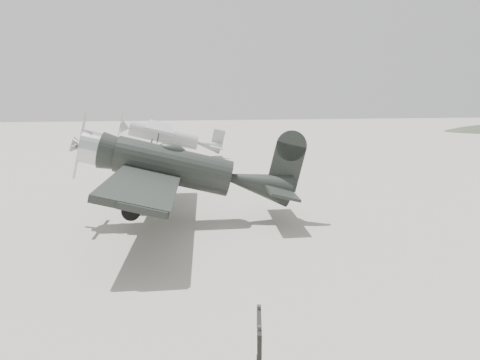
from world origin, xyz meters
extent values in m
plane|color=gray|center=(0.00, 0.00, 0.00)|extent=(160.00, 160.00, 0.00)
cylinder|color=black|center=(-2.44, 1.12, 2.05)|extent=(4.35, 1.87, 1.34)
cone|color=black|center=(0.69, 0.71, 2.10)|extent=(2.63, 1.55, 1.24)
cylinder|color=#ADAFB2|center=(-5.33, 1.50, 2.05)|extent=(1.01, 1.29, 1.19)
cone|color=#ADAFB2|center=(-5.90, 1.57, 2.05)|extent=(0.40, 0.57, 0.54)
cube|color=#ADAFB2|center=(-5.84, 1.56, 2.05)|extent=(0.08, 0.18, 2.49)
ellipsoid|color=black|center=(-2.63, 1.14, 2.64)|extent=(1.13, 0.78, 0.44)
cube|color=black|center=(-3.10, 1.21, 1.71)|extent=(3.47, 11.65, 0.21)
cube|color=black|center=(1.45, 0.61, 2.15)|extent=(1.56, 4.12, 0.10)
cube|color=black|center=(1.60, 0.60, 2.96)|extent=(1.15, 0.24, 1.72)
cylinder|color=black|center=(-3.65, -0.03, 0.40)|extent=(0.67, 0.24, 0.65)
cylinder|color=black|center=(-3.32, 2.54, 0.40)|extent=(0.67, 0.24, 0.65)
cylinder|color=#333333|center=(-3.65, -0.03, 1.04)|extent=(0.12, 0.12, 1.34)
cylinder|color=#333333|center=(-3.32, 2.54, 1.04)|extent=(0.12, 0.12, 1.34)
cylinder|color=black|center=(1.69, 0.58, 1.69)|extent=(0.22, 0.10, 0.21)
cylinder|color=gray|center=(-2.00, 19.50, 1.77)|extent=(5.16, 1.32, 1.08)
cone|color=gray|center=(1.44, 19.34, 1.77)|extent=(1.81, 1.06, 0.98)
cone|color=gray|center=(-4.85, 19.63, 1.77)|extent=(0.64, 1.05, 1.02)
cube|color=gray|center=(-5.24, 19.65, 1.77)|extent=(0.06, 0.14, 2.16)
cube|color=gray|center=(-2.39, 19.52, 2.38)|extent=(2.37, 10.90, 0.18)
cube|color=gray|center=(1.94, 19.32, 1.82)|extent=(1.04, 3.38, 0.08)
cube|color=gray|center=(2.03, 19.31, 2.46)|extent=(0.89, 0.12, 1.28)
cylinder|color=black|center=(-2.83, 18.45, 0.27)|extent=(0.56, 0.16, 0.55)
cylinder|color=black|center=(-2.73, 20.62, 0.27)|extent=(0.56, 0.16, 0.55)
cylinder|color=#333333|center=(-2.83, 18.45, 0.83)|extent=(0.09, 0.09, 1.18)
cylinder|color=#333333|center=(-2.73, 20.62, 0.83)|extent=(0.09, 0.09, 1.18)
cylinder|color=black|center=(2.13, 19.31, 1.47)|extent=(0.18, 0.08, 0.18)
cylinder|color=#333333|center=(-1.83, -9.44, 0.71)|extent=(0.08, 0.08, 1.42)
cube|color=black|center=(-1.90, -9.76, 0.87)|extent=(0.29, 0.97, 0.98)
cube|color=beige|center=(-1.94, -9.75, 0.93)|extent=(0.19, 0.75, 0.20)
camera|label=1|loc=(-3.48, -16.00, 4.58)|focal=35.00mm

